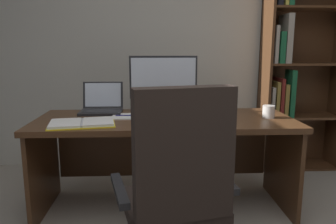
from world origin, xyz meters
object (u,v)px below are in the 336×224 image
(bookshelf, at_px, (293,72))
(computer_mouse, at_px, (208,119))
(office_chair, at_px, (177,202))
(keyboard, at_px, (165,120))
(pen, at_px, (125,115))
(reading_stand_with_book, at_px, (217,100))
(monitor, at_px, (163,83))
(notepad, at_px, (122,116))
(desk, at_px, (164,139))
(laptop, at_px, (102,106))
(coffee_mug, at_px, (269,112))
(open_binder, at_px, (82,123))

(bookshelf, xyz_separation_m, computer_mouse, (-1.02, -0.99, -0.25))
(office_chair, relative_size, computer_mouse, 10.15)
(keyboard, relative_size, pen, 3.00)
(keyboard, relative_size, reading_stand_with_book, 1.49)
(monitor, height_order, pen, monitor)
(monitor, distance_m, notepad, 0.44)
(keyboard, bearing_deg, desk, 89.75)
(laptop, xyz_separation_m, computer_mouse, (0.80, -0.39, -0.03))
(laptop, xyz_separation_m, notepad, (0.18, -0.20, -0.05))
(laptop, distance_m, keyboard, 0.63)
(monitor, xyz_separation_m, laptop, (-0.50, 0.00, -0.18))
(office_chair, height_order, reading_stand_with_book, office_chair)
(pen, bearing_deg, coffee_mug, -4.12)
(keyboard, height_order, pen, keyboard)
(computer_mouse, xyz_separation_m, reading_stand_with_book, (0.15, 0.45, 0.06))
(desk, distance_m, laptop, 0.58)
(desk, relative_size, computer_mouse, 18.22)
(office_chair, height_order, laptop, office_chair)
(monitor, bearing_deg, keyboard, -90.00)
(bookshelf, bearing_deg, keyboard, -143.19)
(desk, bearing_deg, office_chair, -88.23)
(office_chair, xyz_separation_m, computer_mouse, (0.27, 0.67, 0.29))
(desk, xyz_separation_m, open_binder, (-0.57, -0.27, 0.20))
(bookshelf, relative_size, office_chair, 2.03)
(notepad, bearing_deg, computer_mouse, -16.83)
(monitor, bearing_deg, notepad, -148.06)
(bookshelf, xyz_separation_m, pen, (-1.62, -0.80, -0.26))
(bookshelf, distance_m, laptop, 1.93)
(laptop, height_order, computer_mouse, laptop)
(open_binder, bearing_deg, laptop, 71.34)
(monitor, relative_size, computer_mouse, 5.20)
(bookshelf, bearing_deg, monitor, -155.39)
(open_binder, xyz_separation_m, notepad, (0.25, 0.24, -0.01))
(bookshelf, height_order, reading_stand_with_book, bookshelf)
(desk, relative_size, office_chair, 1.79)
(computer_mouse, bearing_deg, pen, 162.64)
(laptop, relative_size, computer_mouse, 3.14)
(laptop, bearing_deg, keyboard, -37.71)
(open_binder, distance_m, notepad, 0.35)
(reading_stand_with_book, distance_m, coffee_mug, 0.47)
(office_chair, distance_m, monitor, 1.17)
(reading_stand_with_book, xyz_separation_m, open_binder, (-1.02, -0.50, -0.07))
(bookshelf, height_order, computer_mouse, bookshelf)
(monitor, height_order, reading_stand_with_book, monitor)
(pen, bearing_deg, computer_mouse, -17.36)
(desk, xyz_separation_m, pen, (-0.30, -0.03, 0.20))
(bookshelf, distance_m, keyboard, 1.67)
(monitor, xyz_separation_m, pen, (-0.30, -0.20, -0.22))
(bookshelf, xyz_separation_m, keyboard, (-1.32, -0.99, -0.26))
(reading_stand_with_book, bearing_deg, bookshelf, 31.76)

